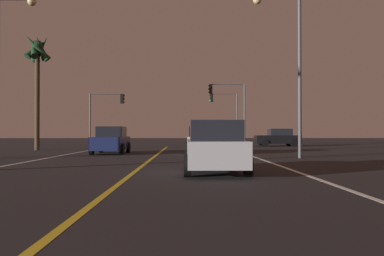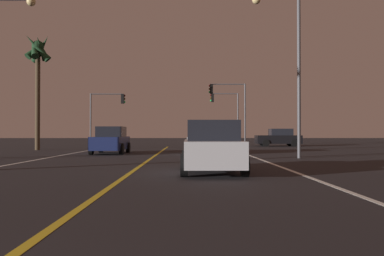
# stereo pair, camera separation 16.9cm
# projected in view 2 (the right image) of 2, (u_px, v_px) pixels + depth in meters

# --- Properties ---
(lane_edge_right) EXTENTS (0.16, 43.39, 0.01)m
(lane_edge_right) POSITION_uv_depth(u_px,v_px,m) (277.00, 166.00, 16.04)
(lane_edge_right) COLOR silver
(lane_edge_right) RESTS_ON ground
(lane_edge_left) EXTENTS (0.16, 43.39, 0.01)m
(lane_edge_left) POSITION_uv_depth(u_px,v_px,m) (3.00, 166.00, 15.92)
(lane_edge_left) COLOR silver
(lane_edge_left) RESTS_ON ground
(lane_center_divider) EXTENTS (0.16, 43.39, 0.01)m
(lane_center_divider) POSITION_uv_depth(u_px,v_px,m) (141.00, 166.00, 15.98)
(lane_center_divider) COLOR gold
(lane_center_divider) RESTS_ON ground
(car_lead_same_lane) EXTENTS (2.02, 4.30, 1.70)m
(car_lead_same_lane) POSITION_uv_depth(u_px,v_px,m) (212.00, 148.00, 13.25)
(car_lead_same_lane) COLOR black
(car_lead_same_lane) RESTS_ON ground
(car_crossing_side) EXTENTS (4.30, 2.02, 1.70)m
(car_crossing_side) POSITION_uv_depth(u_px,v_px,m) (279.00, 138.00, 39.10)
(car_crossing_side) COLOR black
(car_crossing_side) RESTS_ON ground
(car_ahead_far) EXTENTS (2.02, 4.30, 1.70)m
(car_ahead_far) POSITION_uv_depth(u_px,v_px,m) (201.00, 140.00, 25.70)
(car_ahead_far) COLOR black
(car_ahead_far) RESTS_ON ground
(car_oncoming) EXTENTS (2.02, 4.30, 1.70)m
(car_oncoming) POSITION_uv_depth(u_px,v_px,m) (111.00, 140.00, 25.44)
(car_oncoming) COLOR black
(car_oncoming) RESTS_ON ground
(traffic_light_near_right) EXTENTS (3.53, 0.36, 5.98)m
(traffic_light_near_right) POSITION_uv_depth(u_px,v_px,m) (228.00, 100.00, 38.29)
(traffic_light_near_right) COLOR #4C4C51
(traffic_light_near_right) RESTS_ON ground
(traffic_light_near_left) EXTENTS (3.35, 0.36, 5.03)m
(traffic_light_near_left) POSITION_uv_depth(u_px,v_px,m) (108.00, 107.00, 38.16)
(traffic_light_near_left) COLOR #4C4C51
(traffic_light_near_left) RESTS_ON ground
(traffic_light_far_right) EXTENTS (3.08, 0.36, 5.60)m
(traffic_light_far_right) POSITION_uv_depth(u_px,v_px,m) (225.00, 107.00, 43.78)
(traffic_light_far_right) COLOR #4C4C51
(traffic_light_far_right) RESTS_ON ground
(street_lamp_left_mid) EXTENTS (1.98, 0.44, 8.09)m
(street_lamp_left_mid) POSITION_uv_depth(u_px,v_px,m) (6.00, 56.00, 20.02)
(street_lamp_left_mid) COLOR #4C4C51
(street_lamp_left_mid) RESTS_ON ground
(street_lamp_right_far) EXTENTS (2.50, 0.44, 8.42)m
(street_lamp_right_far) POSITION_uv_depth(u_px,v_px,m) (288.00, 55.00, 20.77)
(street_lamp_right_far) COLOR #4C4C51
(street_lamp_right_far) RESTS_ON ground
(palm_tree_left_far) EXTENTS (2.19, 2.11, 8.81)m
(palm_tree_left_far) POSITION_uv_depth(u_px,v_px,m) (38.00, 58.00, 30.62)
(palm_tree_left_far) COLOR #473826
(palm_tree_left_far) RESTS_ON ground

